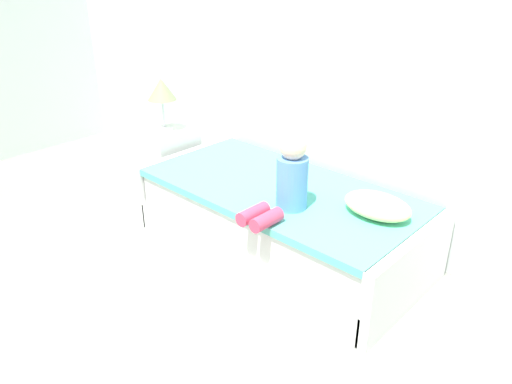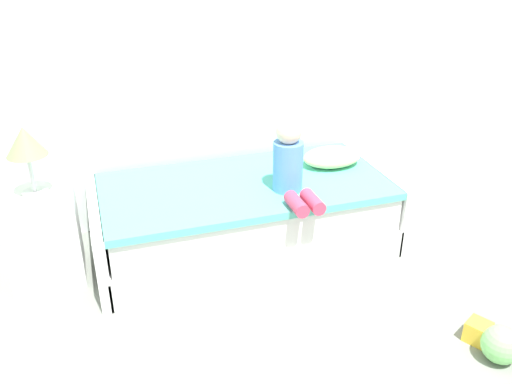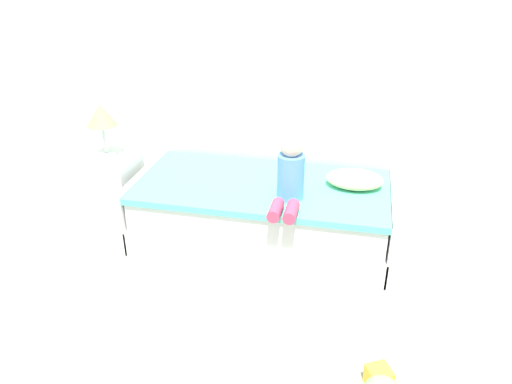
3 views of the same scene
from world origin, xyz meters
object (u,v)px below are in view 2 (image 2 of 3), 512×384
bed (245,215)px  table_lamp (26,145)px  toy_ball (501,345)px  toy_block (478,332)px  pillow (332,157)px  nightstand (44,236)px  child_figure (291,164)px

bed → table_lamp: 1.52m
toy_ball → table_lamp: bearing=145.6°
toy_ball → toy_block: toy_ball is taller
pillow → nightstand: bearing=-178.3°
nightstand → toy_ball: bearing=-34.4°
pillow → toy_ball: bearing=-81.4°
pillow → table_lamp: bearing=-178.3°
bed → child_figure: bearing=-42.9°
table_lamp → bed: bearing=-1.6°
pillow → toy_ball: 1.72m
table_lamp → nightstand: bearing=0.0°
nightstand → table_lamp: (-0.00, 0.00, 0.64)m
table_lamp → child_figure: table_lamp is taller
bed → child_figure: 0.57m
table_lamp → pillow: size_ratio=1.02×
bed → pillow: bearing=8.1°
nightstand → toy_block: size_ratio=4.84×
table_lamp → toy_ball: bearing=-34.4°
child_figure → toy_block: (0.70, -1.15, -0.64)m
table_lamp → toy_block: size_ratio=3.63×
table_lamp → toy_ball: size_ratio=2.14×
bed → toy_ball: (0.96, -1.54, -0.14)m
toy_ball → nightstand: bearing=145.6°
child_figure → toy_ball: size_ratio=2.43×
child_figure → pillow: 0.58m
nightstand → child_figure: size_ratio=1.18×
bed → child_figure: child_figure is taller
table_lamp → child_figure: 1.63m
table_lamp → pillow: bearing=1.7°
bed → child_figure: (0.25, -0.23, 0.46)m
nightstand → toy_block: bearing=-31.7°
nightstand → pillow: pillow is taller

